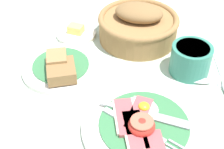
{
  "coord_description": "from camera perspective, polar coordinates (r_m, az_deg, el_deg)",
  "views": [
    {
      "loc": [
        0.21,
        -0.36,
        0.49
      ],
      "look_at": [
        -0.07,
        0.1,
        0.02
      ],
      "focal_mm": 50.0,
      "sensor_mm": 36.0,
      "label": 1
    }
  ],
  "objects": [
    {
      "name": "breakfast_plate",
      "position": [
        0.62,
        5.63,
        -9.21
      ],
      "size": [
        0.25,
        0.25,
        0.04
      ],
      "color": "silver",
      "rests_on": "ground_plane"
    },
    {
      "name": "bread_basket",
      "position": [
        0.84,
        4.8,
        9.02
      ],
      "size": [
        0.21,
        0.21,
        0.1
      ],
      "color": "olive",
      "rests_on": "ground_plane"
    },
    {
      "name": "bread_plate",
      "position": [
        0.75,
        -9.37,
        1.37
      ],
      "size": [
        0.19,
        0.19,
        0.05
      ],
      "color": "silver",
      "rests_on": "ground_plane"
    },
    {
      "name": "ground_plane",
      "position": [
        0.64,
        0.28,
        -8.69
      ],
      "size": [
        3.0,
        3.0,
        0.0
      ],
      "primitive_type": "plane",
      "color": "#B7CCB7"
    },
    {
      "name": "butter_dish",
      "position": [
        0.88,
        -6.57,
        7.56
      ],
      "size": [
        0.11,
        0.11,
        0.03
      ],
      "color": "silver",
      "rests_on": "ground_plane"
    },
    {
      "name": "sugar_cup",
      "position": [
        0.75,
        14.19,
        2.79
      ],
      "size": [
        0.09,
        0.09,
        0.07
      ],
      "color": "#337F6B",
      "rests_on": "ground_plane"
    },
    {
      "name": "teaspoon_near_cup",
      "position": [
        0.75,
        17.07,
        -1.26
      ],
      "size": [
        0.19,
        0.07,
        0.01
      ],
      "rotation": [
        0.0,
        0.0,
        3.4
      ],
      "color": "silver",
      "rests_on": "ground_plane"
    }
  ]
}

